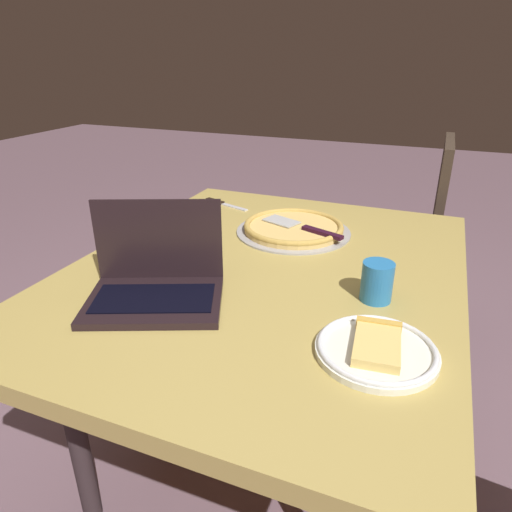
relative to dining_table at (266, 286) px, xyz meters
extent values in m
plane|color=#705560|center=(0.00, 0.00, -0.66)|extent=(12.00, 12.00, 0.00)
cube|color=tan|center=(0.00, 0.00, 0.04)|extent=(1.31, 1.05, 0.05)
cylinder|color=#2E2325|center=(-0.40, -0.40, -0.32)|extent=(0.06, 0.06, 0.68)
cylinder|color=#2E2325|center=(0.40, -0.40, -0.32)|extent=(0.06, 0.06, 0.68)
cylinder|color=#2E2325|center=(-0.40, 0.40, -0.32)|extent=(0.06, 0.06, 0.68)
cube|color=black|center=(0.30, -0.17, 0.07)|extent=(0.33, 0.38, 0.02)
cube|color=black|center=(0.30, -0.17, 0.08)|extent=(0.24, 0.31, 0.00)
cube|color=black|center=(0.20, -0.22, 0.19)|extent=(0.13, 0.30, 0.21)
cube|color=#395686|center=(0.20, -0.22, 0.19)|extent=(0.11, 0.27, 0.19)
cylinder|color=white|center=(0.30, 0.35, 0.07)|extent=(0.25, 0.25, 0.01)
torus|color=silver|center=(0.30, 0.35, 0.08)|extent=(0.24, 0.24, 0.01)
cube|color=#E6C369|center=(0.30, 0.35, 0.09)|extent=(0.16, 0.10, 0.02)
cube|color=gold|center=(0.23, 0.34, 0.09)|extent=(0.03, 0.10, 0.03)
cylinder|color=#9C9A9A|center=(-0.28, -0.01, 0.07)|extent=(0.38, 0.38, 0.01)
cylinder|color=#DBB362|center=(-0.28, -0.01, 0.08)|extent=(0.33, 0.33, 0.02)
torus|color=#BB9545|center=(-0.28, -0.01, 0.09)|extent=(0.33, 0.33, 0.02)
cube|color=#BABBBB|center=(-0.30, -0.06, 0.09)|extent=(0.11, 0.13, 0.00)
cube|color=black|center=(-0.24, 0.10, 0.09)|extent=(0.07, 0.15, 0.01)
cube|color=silver|center=(-0.46, -0.32, 0.07)|extent=(0.07, 0.16, 0.00)
cube|color=black|center=(-0.48, -0.41, 0.07)|extent=(0.05, 0.09, 0.01)
cylinder|color=#2672B4|center=(0.08, 0.31, 0.11)|extent=(0.08, 0.08, 0.10)
cylinder|color=#47271D|center=(0.08, 0.31, 0.14)|extent=(0.07, 0.07, 0.01)
cube|color=#372B21|center=(-0.97, 0.23, -0.20)|extent=(0.46, 0.46, 0.04)
cube|color=#372B21|center=(-0.97, 0.44, 0.05)|extent=(0.43, 0.04, 0.47)
cylinder|color=#372B21|center=(-1.18, 0.02, -0.44)|extent=(0.03, 0.03, 0.44)
cylinder|color=#372B21|center=(-0.76, 0.02, -0.44)|extent=(0.03, 0.03, 0.44)
cylinder|color=#372B21|center=(-1.18, 0.44, -0.44)|extent=(0.03, 0.03, 0.44)
cylinder|color=#372B21|center=(-0.76, 0.44, -0.44)|extent=(0.03, 0.03, 0.44)
camera|label=1|loc=(1.10, 0.41, 0.63)|focal=32.15mm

